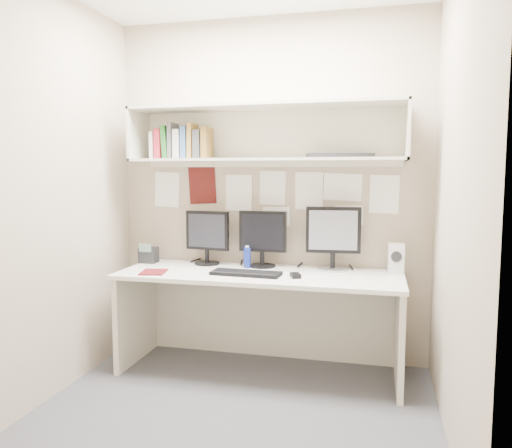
% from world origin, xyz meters
% --- Properties ---
extents(floor, '(2.40, 2.00, 0.01)m').
position_xyz_m(floor, '(0.00, 0.00, 0.00)').
color(floor, '#414045').
rests_on(floor, ground).
extents(wall_back, '(2.40, 0.02, 2.60)m').
position_xyz_m(wall_back, '(0.00, 1.00, 1.30)').
color(wall_back, tan).
rests_on(wall_back, ground).
extents(wall_front, '(2.40, 0.02, 2.60)m').
position_xyz_m(wall_front, '(0.00, -1.00, 1.30)').
color(wall_front, tan).
rests_on(wall_front, ground).
extents(wall_left, '(0.02, 2.00, 2.60)m').
position_xyz_m(wall_left, '(-1.20, 0.00, 1.30)').
color(wall_left, tan).
rests_on(wall_left, ground).
extents(wall_right, '(0.02, 2.00, 2.60)m').
position_xyz_m(wall_right, '(1.20, 0.00, 1.30)').
color(wall_right, tan).
rests_on(wall_right, ground).
extents(desk, '(2.00, 0.70, 0.73)m').
position_xyz_m(desk, '(0.00, 0.65, 0.37)').
color(desk, silver).
rests_on(desk, floor).
extents(overhead_hutch, '(2.00, 0.38, 0.40)m').
position_xyz_m(overhead_hutch, '(0.00, 0.86, 1.72)').
color(overhead_hutch, beige).
rests_on(overhead_hutch, wall_back).
extents(pinned_papers, '(1.92, 0.01, 0.48)m').
position_xyz_m(pinned_papers, '(0.00, 0.99, 1.25)').
color(pinned_papers, white).
rests_on(pinned_papers, wall_back).
extents(monitor_left, '(0.35, 0.19, 0.41)m').
position_xyz_m(monitor_left, '(-0.47, 0.87, 0.96)').
color(monitor_left, black).
rests_on(monitor_left, desk).
extents(monitor_center, '(0.36, 0.20, 0.42)m').
position_xyz_m(monitor_center, '(-0.03, 0.87, 0.96)').
color(monitor_center, black).
rests_on(monitor_center, desk).
extents(monitor_right, '(0.40, 0.22, 0.46)m').
position_xyz_m(monitor_right, '(0.50, 0.87, 0.98)').
color(monitor_right, '#A5A5AA').
rests_on(monitor_right, desk).
extents(keyboard, '(0.49, 0.20, 0.02)m').
position_xyz_m(keyboard, '(-0.07, 0.54, 0.74)').
color(keyboard, black).
rests_on(keyboard, desk).
extents(mouse, '(0.09, 0.11, 0.03)m').
position_xyz_m(mouse, '(0.28, 0.53, 0.74)').
color(mouse, black).
rests_on(mouse, desk).
extents(speaker, '(0.11, 0.12, 0.21)m').
position_xyz_m(speaker, '(0.94, 0.85, 0.84)').
color(speaker, beige).
rests_on(speaker, desk).
extents(blue_bottle, '(0.05, 0.05, 0.17)m').
position_xyz_m(blue_bottle, '(-0.13, 0.80, 0.81)').
color(blue_bottle, navy).
rests_on(blue_bottle, desk).
extents(maroon_notebook, '(0.20, 0.23, 0.01)m').
position_xyz_m(maroon_notebook, '(-0.73, 0.45, 0.74)').
color(maroon_notebook, '#5A0F16').
rests_on(maroon_notebook, desk).
extents(desk_phone, '(0.13, 0.12, 0.16)m').
position_xyz_m(desk_phone, '(-0.94, 0.82, 0.79)').
color(desk_phone, black).
rests_on(desk_phone, desk).
extents(book_stack, '(0.46, 0.17, 0.27)m').
position_xyz_m(book_stack, '(-0.65, 0.82, 1.66)').
color(book_stack, silver).
rests_on(book_stack, overhead_hutch).
extents(hutch_tray, '(0.49, 0.31, 0.03)m').
position_xyz_m(hutch_tray, '(0.54, 0.84, 1.56)').
color(hutch_tray, black).
rests_on(hutch_tray, overhead_hutch).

